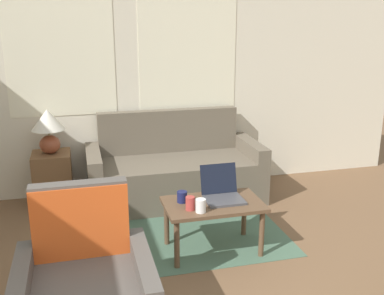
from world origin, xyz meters
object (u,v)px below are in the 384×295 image
at_px(cup_navy, 190,203).
at_px(cup_yellow, 182,197).
at_px(table_lamp, 48,126).
at_px(coffee_table, 213,209).
at_px(laptop, 222,192).
at_px(cup_white, 201,206).
at_px(couch, 174,173).

bearing_deg(cup_navy, cup_yellow, 99.14).
height_order(table_lamp, cup_navy, table_lamp).
distance_m(coffee_table, laptop, 0.17).
height_order(laptop, cup_white, laptop).
height_order(coffee_table, cup_white, cup_white).
bearing_deg(table_lamp, coffee_table, -45.23).
relative_size(coffee_table, laptop, 2.48).
distance_m(table_lamp, coffee_table, 1.95).
xyz_separation_m(laptop, cup_white, (-0.25, -0.22, -0.01)).
bearing_deg(cup_navy, cup_white, -43.34).
height_order(laptop, cup_navy, laptop).
bearing_deg(couch, cup_navy, -96.79).
xyz_separation_m(couch, cup_white, (-0.09, -1.37, 0.20)).
relative_size(coffee_table, cup_white, 7.51).
bearing_deg(cup_white, laptop, 41.73).
bearing_deg(laptop, couch, 97.93).
relative_size(table_lamp, cup_yellow, 4.96).
xyz_separation_m(coffee_table, cup_navy, (-0.22, -0.09, 0.11)).
relative_size(cup_navy, cup_yellow, 1.18).
bearing_deg(couch, table_lamp, 174.54).
xyz_separation_m(laptop, cup_navy, (-0.32, -0.16, -0.01)).
bearing_deg(coffee_table, cup_yellow, 162.92).
xyz_separation_m(couch, laptop, (0.16, -1.15, 0.21)).
relative_size(cup_yellow, cup_white, 0.85).
bearing_deg(laptop, cup_navy, -153.69).
distance_m(couch, laptop, 1.18).
height_order(coffee_table, laptop, laptop).
relative_size(laptop, cup_navy, 3.00).
xyz_separation_m(cup_yellow, cup_white, (0.10, -0.23, 0.01)).
distance_m(coffee_table, cup_yellow, 0.28).
height_order(couch, cup_navy, couch).
xyz_separation_m(table_lamp, cup_navy, (1.11, -1.43, -0.37)).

